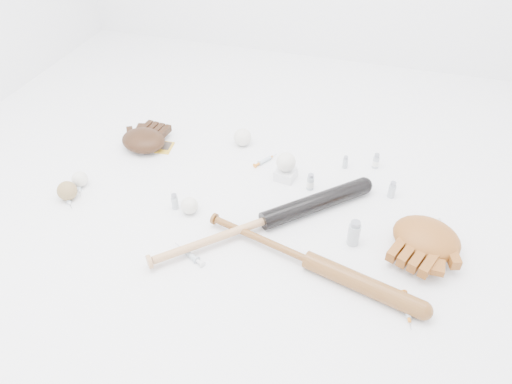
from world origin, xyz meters
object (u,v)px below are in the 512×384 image
(pedestal, at_px, (285,174))
(bat_wood, at_px, (308,260))
(bat_dark, at_px, (265,221))
(glove_dark, at_px, (143,140))

(pedestal, bearing_deg, bat_wood, -66.62)
(bat_dark, xyz_separation_m, bat_wood, (0.20, -0.15, -0.00))
(bat_dark, distance_m, pedestal, 0.32)
(bat_dark, height_order, bat_wood, bat_dark)
(bat_dark, distance_m, glove_dark, 0.77)
(bat_wood, height_order, glove_dark, glove_dark)
(glove_dark, height_order, pedestal, glove_dark)
(glove_dark, bearing_deg, bat_dark, -20.27)
(bat_dark, height_order, glove_dark, glove_dark)
(glove_dark, relative_size, pedestal, 3.02)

